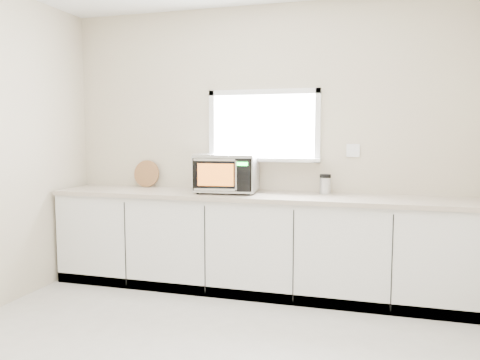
% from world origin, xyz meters
% --- Properties ---
extents(back_wall, '(4.00, 0.17, 2.70)m').
position_xyz_m(back_wall, '(0.00, 2.00, 1.36)').
color(back_wall, beige).
rests_on(back_wall, ground).
extents(cabinets, '(3.92, 0.60, 0.88)m').
position_xyz_m(cabinets, '(0.00, 1.70, 0.44)').
color(cabinets, white).
rests_on(cabinets, ground).
extents(countertop, '(3.92, 0.64, 0.04)m').
position_xyz_m(countertop, '(0.00, 1.69, 0.90)').
color(countertop, beige).
rests_on(countertop, cabinets).
extents(microwave, '(0.60, 0.49, 0.36)m').
position_xyz_m(microwave, '(-0.30, 1.73, 1.11)').
color(microwave, black).
rests_on(microwave, countertop).
extents(knife_block, '(0.18, 0.26, 0.34)m').
position_xyz_m(knife_block, '(-0.50, 1.74, 1.07)').
color(knife_block, '#433018').
rests_on(knife_block, countertop).
extents(cutting_board, '(0.28, 0.07, 0.28)m').
position_xyz_m(cutting_board, '(-1.24, 1.94, 1.06)').
color(cutting_board, '#A4773F').
rests_on(cutting_board, countertop).
extents(coffee_grinder, '(0.11, 0.11, 0.19)m').
position_xyz_m(coffee_grinder, '(0.61, 1.88, 1.01)').
color(coffee_grinder, silver).
rests_on(coffee_grinder, countertop).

